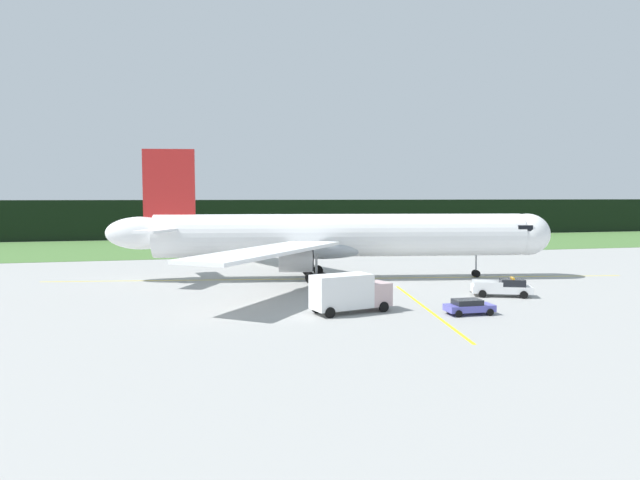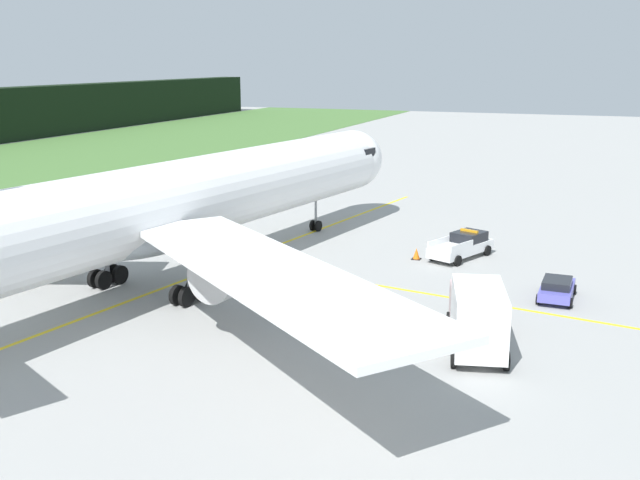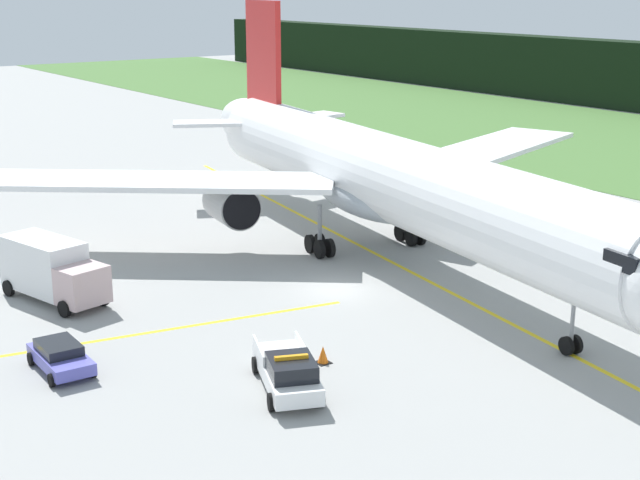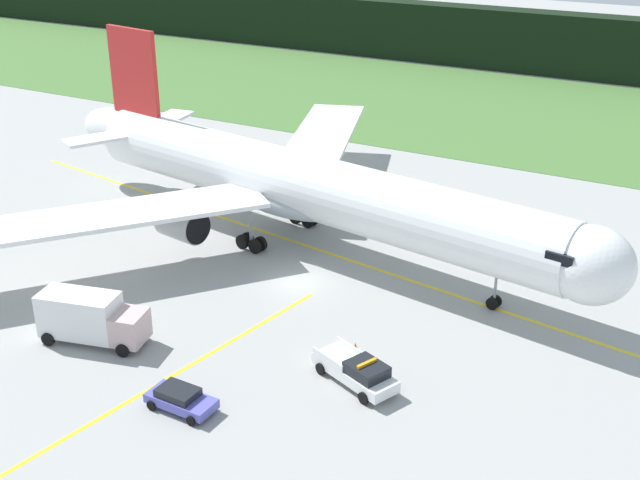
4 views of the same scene
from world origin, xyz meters
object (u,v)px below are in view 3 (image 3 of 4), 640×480
at_px(ops_pickup_truck, 288,371).
at_px(staff_car, 60,356).
at_px(airliner, 386,178).
at_px(catering_truck, 52,269).
at_px(apron_cone, 323,355).

bearing_deg(ops_pickup_truck, staff_car, -137.16).
height_order(airliner, ops_pickup_truck, airliner).
relative_size(catering_truck, staff_car, 1.80).
distance_m(ops_pickup_truck, staff_car, 10.45).
bearing_deg(ops_pickup_truck, catering_truck, -167.05).
height_order(airliner, catering_truck, airliner).
height_order(airliner, apron_cone, airliner).
height_order(catering_truck, apron_cone, catering_truck).
distance_m(airliner, apron_cone, 18.01).
height_order(ops_pickup_truck, catering_truck, catering_truck).
height_order(ops_pickup_truck, apron_cone, ops_pickup_truck).
xyz_separation_m(ops_pickup_truck, catering_truck, (-17.31, -3.98, 0.87)).
xyz_separation_m(catering_truck, apron_cone, (15.66, 6.97, -1.38)).
bearing_deg(airliner, staff_car, -76.39).
relative_size(ops_pickup_truck, staff_car, 1.49).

